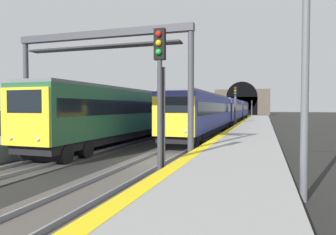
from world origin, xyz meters
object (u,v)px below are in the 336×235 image
at_px(train_adjacent_platform, 162,111).
at_px(railway_signal_far, 252,107).
at_px(railway_signal_mid, 235,104).
at_px(overhead_signal_gantry, 101,62).
at_px(catenary_mast_near, 304,63).
at_px(railway_signal_near, 160,93).
at_px(train_main_approaching, 229,110).

xyz_separation_m(train_adjacent_platform, railway_signal_far, (55.94, -6.86, 0.45)).
bearing_deg(railway_signal_mid, railway_signal_far, -180.00).
xyz_separation_m(overhead_signal_gantry, catenary_mast_near, (-3.64, -8.87, -0.95)).
xyz_separation_m(railway_signal_near, overhead_signal_gantry, (3.63, 4.36, 1.77)).
bearing_deg(train_main_approaching, overhead_signal_gantry, -4.39).
distance_m(railway_signal_near, railway_signal_far, 76.24).
relative_size(train_main_approaching, train_adjacent_platform, 1.61).
distance_m(train_adjacent_platform, railway_signal_far, 56.36).
xyz_separation_m(railway_signal_mid, railway_signal_far, (48.56, 0.00, -0.37)).
height_order(overhead_signal_gantry, catenary_mast_near, catenary_mast_near).
relative_size(train_main_approaching, railway_signal_far, 13.26).
height_order(railway_signal_mid, railway_signal_far, railway_signal_mid).
bearing_deg(train_main_approaching, train_adjacent_platform, -16.07).
bearing_deg(railway_signal_far, train_adjacent_platform, -6.99).
xyz_separation_m(train_main_approaching, train_adjacent_platform, (-17.58, 4.99, 0.08)).
relative_size(railway_signal_mid, overhead_signal_gantry, 0.56).
bearing_deg(overhead_signal_gantry, railway_signal_near, -129.78).
height_order(train_main_approaching, catenary_mast_near, catenary_mast_near).
relative_size(railway_signal_near, railway_signal_far, 1.19).
height_order(train_main_approaching, railway_signal_far, railway_signal_far).
bearing_deg(railway_signal_mid, catenary_mast_near, 9.24).
xyz_separation_m(train_adjacent_platform, railway_signal_near, (-20.30, -6.86, 0.94)).
bearing_deg(railway_signal_far, railway_signal_near, 0.00).
relative_size(train_adjacent_platform, catenary_mast_near, 4.71).
xyz_separation_m(railway_signal_near, railway_signal_far, (76.24, 0.00, -0.49)).
bearing_deg(train_adjacent_platform, train_main_approaching, 165.04).
bearing_deg(railway_signal_far, catenary_mast_near, 3.38).
bearing_deg(overhead_signal_gantry, railway_signal_mid, -10.29).
bearing_deg(overhead_signal_gantry, railway_signal_far, -3.44).
xyz_separation_m(railway_signal_near, railway_signal_mid, (27.67, 0.00, -0.12)).
relative_size(train_main_approaching, railway_signal_near, 11.14).
bearing_deg(railway_signal_near, railway_signal_mid, -180.00).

